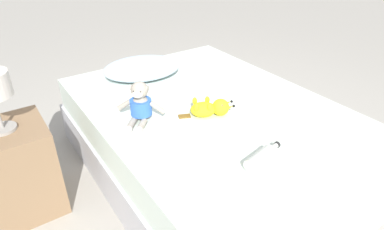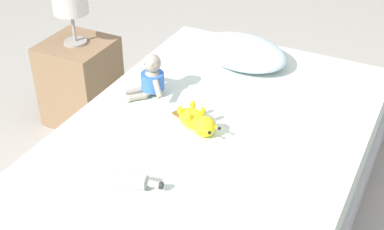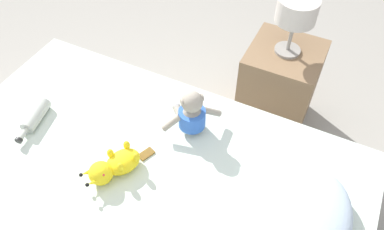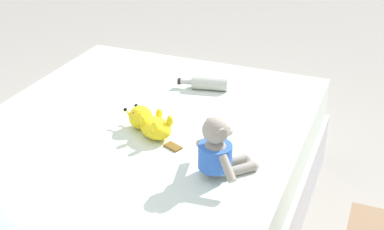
{
  "view_description": "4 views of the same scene",
  "coord_description": "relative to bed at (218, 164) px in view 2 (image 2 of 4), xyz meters",
  "views": [
    {
      "loc": [
        -1.11,
        -1.44,
        1.49
      ],
      "look_at": [
        -0.27,
        -0.2,
        0.62
      ],
      "focal_mm": 31.09,
      "sensor_mm": 36.0,
      "label": 1
    },
    {
      "loc": [
        0.84,
        -1.97,
        1.97
      ],
      "look_at": [
        -0.11,
        -0.08,
        0.56
      ],
      "focal_mm": 49.85,
      "sensor_mm": 36.0,
      "label": 2
    },
    {
      "loc": [
        0.55,
        0.57,
        1.86
      ],
      "look_at": [
        -0.42,
        0.09,
        0.6
      ],
      "focal_mm": 35.15,
      "sensor_mm": 36.0,
      "label": 3
    },
    {
      "loc": [
        -0.94,
        1.58,
        1.58
      ],
      "look_at": [
        -0.22,
        -0.2,
        0.57
      ],
      "focal_mm": 48.95,
      "sensor_mm": 36.0,
      "label": 4
    }
  ],
  "objects": [
    {
      "name": "plush_yellow_creature",
      "position": [
        -0.07,
        -0.1,
        0.3
      ],
      "size": [
        0.31,
        0.2,
        0.1
      ],
      "color": "yellow",
      "rests_on": "bed"
    },
    {
      "name": "bedside_lamp",
      "position": [
        -1.11,
        0.33,
        0.54
      ],
      "size": [
        0.21,
        0.21,
        0.32
      ],
      "color": "gray",
      "rests_on": "nightstand"
    },
    {
      "name": "pillow",
      "position": [
        -0.15,
        0.63,
        0.32
      ],
      "size": [
        0.64,
        0.52,
        0.13
      ],
      "color": "silver",
      "rests_on": "bed"
    },
    {
      "name": "bed",
      "position": [
        0.0,
        0.0,
        0.0
      ],
      "size": [
        1.4,
        1.92,
        0.5
      ],
      "color": "#B2B2B7",
      "rests_on": "ground_plane"
    },
    {
      "name": "ground_plane",
      "position": [
        0.0,
        0.0,
        -0.25
      ],
      "size": [
        16.0,
        16.0,
        0.0
      ],
      "primitive_type": "plane",
      "color": "#9E998E"
    },
    {
      "name": "glass_bottle",
      "position": [
        -0.15,
        -0.59,
        0.29
      ],
      "size": [
        0.25,
        0.1,
        0.06
      ],
      "color": "#B7BCB2",
      "rests_on": "bed"
    },
    {
      "name": "plush_monkey",
      "position": [
        -0.43,
        0.08,
        0.35
      ],
      "size": [
        0.26,
        0.26,
        0.24
      ],
      "color": "#9E9384",
      "rests_on": "bed"
    },
    {
      "name": "nightstand",
      "position": [
        -1.11,
        0.33,
        0.03
      ],
      "size": [
        0.4,
        0.4,
        0.55
      ],
      "color": "#846647",
      "rests_on": "ground_plane"
    }
  ]
}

